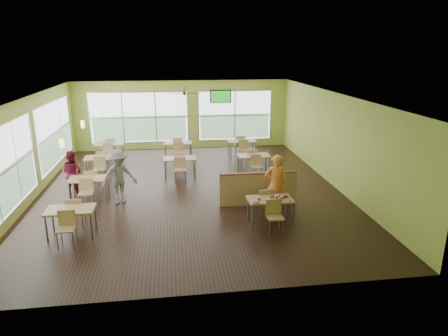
{
  "coord_description": "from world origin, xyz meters",
  "views": [
    {
      "loc": [
        -0.6,
        -12.8,
        4.68
      ],
      "look_at": [
        1.01,
        -1.06,
        1.07
      ],
      "focal_mm": 32.0,
      "sensor_mm": 36.0,
      "label": 1
    }
  ],
  "objects_px": {
    "man_plaid": "(276,185)",
    "food_basket": "(284,195)",
    "main_table": "(270,203)",
    "half_wall_divider": "(258,188)"
  },
  "relations": [
    {
      "from": "man_plaid",
      "to": "food_basket",
      "type": "distance_m",
      "value": 0.6
    },
    {
      "from": "main_table",
      "to": "food_basket",
      "type": "xyz_separation_m",
      "value": [
        0.4,
        0.1,
        0.15
      ]
    },
    {
      "from": "man_plaid",
      "to": "half_wall_divider",
      "type": "bearing_deg",
      "value": -60.2
    },
    {
      "from": "main_table",
      "to": "man_plaid",
      "type": "xyz_separation_m",
      "value": [
        0.33,
        0.68,
        0.26
      ]
    },
    {
      "from": "main_table",
      "to": "half_wall_divider",
      "type": "height_order",
      "value": "half_wall_divider"
    },
    {
      "from": "main_table",
      "to": "half_wall_divider",
      "type": "relative_size",
      "value": 0.63
    },
    {
      "from": "food_basket",
      "to": "half_wall_divider",
      "type": "bearing_deg",
      "value": 106.69
    },
    {
      "from": "man_plaid",
      "to": "food_basket",
      "type": "bearing_deg",
      "value": 103.48
    },
    {
      "from": "half_wall_divider",
      "to": "man_plaid",
      "type": "relative_size",
      "value": 1.34
    },
    {
      "from": "man_plaid",
      "to": "food_basket",
      "type": "xyz_separation_m",
      "value": [
        0.07,
        -0.58,
        -0.11
      ]
    }
  ]
}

